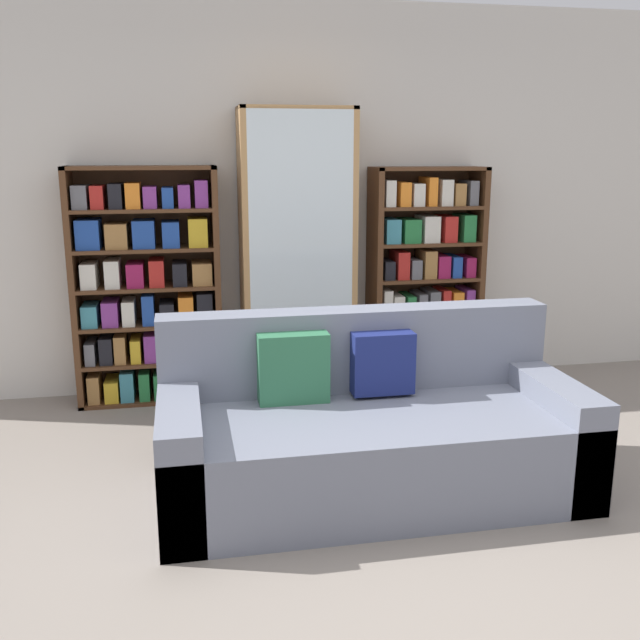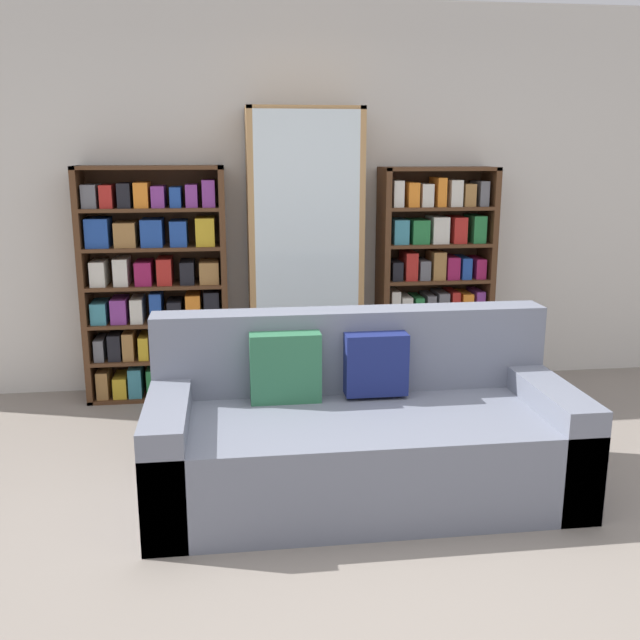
# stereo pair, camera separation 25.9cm
# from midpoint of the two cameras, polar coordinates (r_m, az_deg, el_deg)

# --- Properties ---
(ground_plane) EXTENTS (16.00, 16.00, 0.00)m
(ground_plane) POSITION_cam_midpoint_polar(r_m,az_deg,el_deg) (3.15, 6.74, -19.34)
(ground_plane) COLOR gray
(wall_back) EXTENTS (6.65, 0.06, 2.70)m
(wall_back) POSITION_cam_midpoint_polar(r_m,az_deg,el_deg) (5.16, 0.19, 9.55)
(wall_back) COLOR beige
(wall_back) RESTS_ON ground
(couch) EXTENTS (2.09, 0.93, 0.88)m
(couch) POSITION_cam_midpoint_polar(r_m,az_deg,el_deg) (3.66, 5.26, -9.08)
(couch) COLOR slate
(couch) RESTS_ON ground
(bookshelf_left) EXTENTS (0.98, 0.32, 1.60)m
(bookshelf_left) POSITION_cam_midpoint_polar(r_m,az_deg,el_deg) (5.00, -11.54, 2.42)
(bookshelf_left) COLOR #4C2D19
(bookshelf_left) RESTS_ON ground
(display_cabinet) EXTENTS (0.78, 0.36, 1.98)m
(display_cabinet) POSITION_cam_midpoint_polar(r_m,az_deg,el_deg) (4.98, 0.24, 5.12)
(display_cabinet) COLOR #AD7F4C
(display_cabinet) RESTS_ON ground
(bookshelf_right) EXTENTS (0.81, 0.32, 1.59)m
(bookshelf_right) POSITION_cam_midpoint_polar(r_m,az_deg,el_deg) (5.24, 10.51, 2.94)
(bookshelf_right) COLOR #4C2D19
(bookshelf_right) RESTS_ON ground
(wine_bottle) EXTENTS (0.08, 0.08, 0.39)m
(wine_bottle) POSITION_cam_midpoint_polar(r_m,az_deg,el_deg) (4.65, 9.34, -6.08)
(wine_bottle) COLOR #143819
(wine_bottle) RESTS_ON ground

